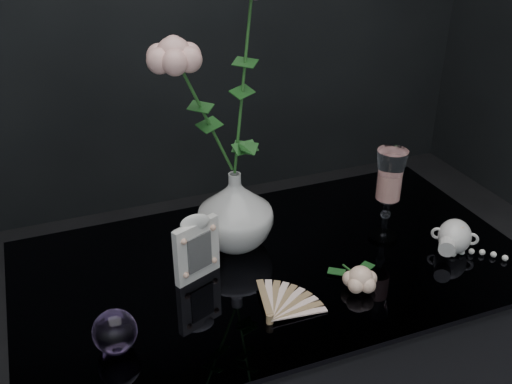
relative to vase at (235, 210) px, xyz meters
name	(u,v)px	position (x,y,z in m)	size (l,w,h in m)	color
vase	(235,210)	(0.00, 0.00, 0.00)	(0.16, 0.16, 0.17)	silver
wine_glass	(388,196)	(0.31, -0.10, 0.02)	(0.07, 0.07, 0.21)	white
picture_frame	(196,246)	(-0.11, -0.08, -0.01)	(0.11, 0.08, 0.15)	white
paperweight	(115,331)	(-0.30, -0.23, -0.05)	(0.08, 0.08, 0.08)	#9771B8
paper_fan	(270,318)	(-0.03, -0.27, -0.07)	(0.22, 0.17, 0.02)	#FDE6CA
loose_rose	(360,279)	(0.17, -0.24, -0.06)	(0.11, 0.15, 0.05)	#FFC4A4
pearl_jar	(455,235)	(0.43, -0.19, -0.05)	(0.24, 0.25, 0.07)	silver
roses	(225,78)	(-0.02, 0.00, 0.29)	(0.26, 0.14, 0.47)	#F0ACA1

